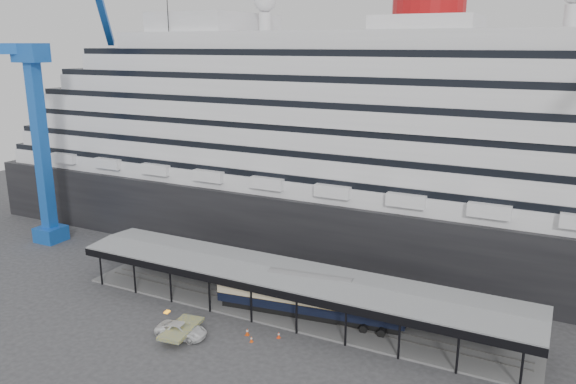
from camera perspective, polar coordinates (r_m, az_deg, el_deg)
name	(u,v)px	position (r m, az deg, el deg)	size (l,w,h in m)	color
ground	(270,331)	(64.69, -1.87, -13.93)	(200.00, 200.00, 0.00)	#333336
cruise_ship	(369,130)	(87.05, 8.27, 6.25)	(130.00, 30.00, 43.90)	black
platform_canopy	(290,294)	(67.56, 0.18, -10.36)	(56.00, 9.18, 5.30)	slate
crane_blue	(45,118)	(94.96, -23.44, 6.87)	(22.63, 19.19, 47.60)	blue
port_truck	(181,330)	(64.23, -10.78, -13.63)	(2.62, 5.68, 1.58)	silver
pullman_carriage	(310,296)	(66.41, 2.22, -10.53)	(22.71, 5.67, 22.11)	black
traffic_cone_left	(251,339)	(62.53, -3.74, -14.69)	(0.36, 0.36, 0.69)	#F04D0D
traffic_cone_mid	(247,332)	(63.81, -4.16, -13.96)	(0.48, 0.48, 0.85)	#D1410B
traffic_cone_right	(279,335)	(63.14, -0.96, -14.31)	(0.42, 0.42, 0.74)	#F93B0D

